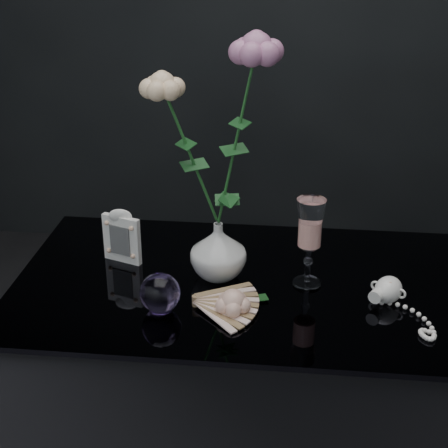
# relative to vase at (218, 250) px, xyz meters

# --- Properties ---
(table) EXTENTS (1.05, 0.58, 0.76)m
(table) POSITION_rel_vase_xyz_m (0.09, -0.02, -0.44)
(table) COLOR black
(table) RESTS_ON ground
(vase) EXTENTS (0.15, 0.15, 0.13)m
(vase) POSITION_rel_vase_xyz_m (0.00, 0.00, 0.00)
(vase) COLOR silver
(vase) RESTS_ON table
(wine_glass) EXTENTS (0.07, 0.07, 0.20)m
(wine_glass) POSITION_rel_vase_xyz_m (0.19, -0.01, 0.03)
(wine_glass) COLOR white
(wine_glass) RESTS_ON table
(picture_frame) EXTENTS (0.12, 0.10, 0.13)m
(picture_frame) POSITION_rel_vase_xyz_m (-0.22, 0.05, 0.00)
(picture_frame) COLOR white
(picture_frame) RESTS_ON table
(paperweight) EXTENTS (0.11, 0.11, 0.08)m
(paperweight) POSITION_rel_vase_xyz_m (-0.10, -0.15, -0.02)
(paperweight) COLOR #A17ECE
(paperweight) RESTS_ON table
(paper_fan) EXTENTS (0.31, 0.28, 0.03)m
(paper_fan) POSITION_rel_vase_xyz_m (-0.03, -0.12, -0.05)
(paper_fan) COLOR #FBE6C9
(paper_fan) RESTS_ON table
(loose_rose) EXTENTS (0.14, 0.17, 0.05)m
(loose_rose) POSITION_rel_vase_xyz_m (0.05, -0.15, -0.04)
(loose_rose) COLOR #FCBBA3
(loose_rose) RESTS_ON table
(pearl_jar) EXTENTS (0.26, 0.26, 0.06)m
(pearl_jar) POSITION_rel_vase_xyz_m (0.36, -0.06, -0.04)
(pearl_jar) COLOR white
(pearl_jar) RESTS_ON table
(roses) EXTENTS (0.25, 0.12, 0.45)m
(roses) POSITION_rel_vase_xyz_m (-0.00, -0.01, 0.27)
(roses) COLOR #FFCC9D
(roses) RESTS_ON vase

